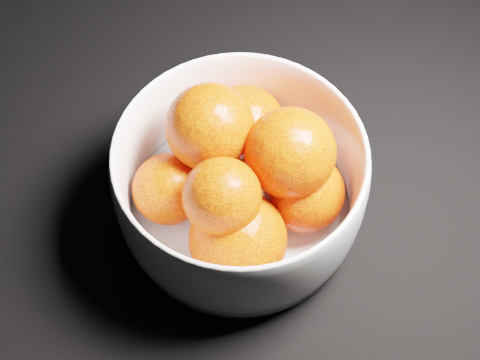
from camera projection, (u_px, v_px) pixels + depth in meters
bowl at (240, 183)px, 0.55m from camera, size 0.21×0.21×0.10m
orange_pile at (243, 173)px, 0.54m from camera, size 0.16×0.16×0.12m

